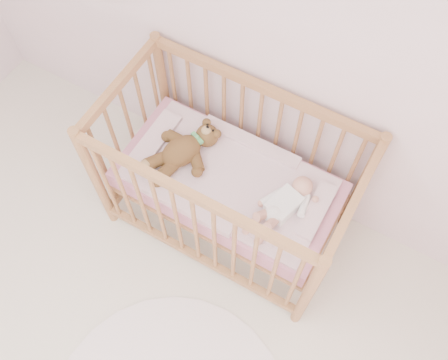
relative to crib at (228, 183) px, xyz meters
The scene contains 6 objects.
wall_back 0.94m from the crib, 96.60° to the left, with size 4.00×0.02×2.70m, color silver.
crib is the anchor object (origin of this frame).
mattress 0.01m from the crib, ahead, with size 1.22×0.62×0.13m, color pink.
blanket 0.06m from the crib, ahead, with size 1.10×0.58×0.06m, color #F1A6B4, non-canonical shape.
baby 0.37m from the crib, ahead, with size 0.24×0.49×0.12m, color white, non-canonical shape.
teddy_bear 0.32m from the crib, behind, with size 0.36×0.51×0.14m, color brown, non-canonical shape.
Camera 1 is at (0.67, 0.45, 2.95)m, focal length 40.00 mm.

